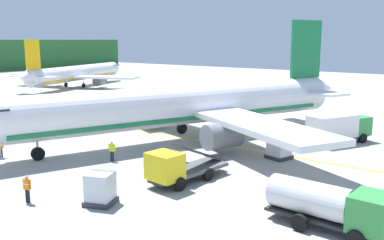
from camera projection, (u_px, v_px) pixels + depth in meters
name	position (u px, v px, depth m)	size (l,w,h in m)	color
airliner_foreground	(187.00, 106.00, 42.37)	(40.15, 33.69, 11.90)	white
airliner_mid_apron	(76.00, 74.00, 90.02)	(33.27, 27.85, 9.77)	white
service_truck_fuel	(339.00, 127.00, 41.45)	(6.75, 4.81, 2.75)	#338C3F
service_truck_baggage	(329.00, 204.00, 22.37)	(2.62, 6.42, 2.40)	#338C3F
service_truck_catering	(177.00, 167.00, 29.59)	(6.89, 2.84, 2.68)	yellow
cargo_container_near	(100.00, 188.00, 26.00)	(2.17, 2.17, 2.05)	#333338
cargo_container_mid	(280.00, 147.00, 35.96)	(2.09, 2.09, 2.12)	#333338
crew_marshaller	(0.00, 147.00, 36.24)	(0.62, 0.31, 1.60)	#191E33
crew_loader_left	(112.00, 149.00, 35.17)	(0.36, 0.60, 1.68)	#191E33
crew_loader_right	(27.00, 187.00, 26.23)	(0.32, 0.62, 1.71)	#191E33
apron_guide_line	(230.00, 146.00, 40.40)	(0.30, 60.00, 0.01)	yellow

